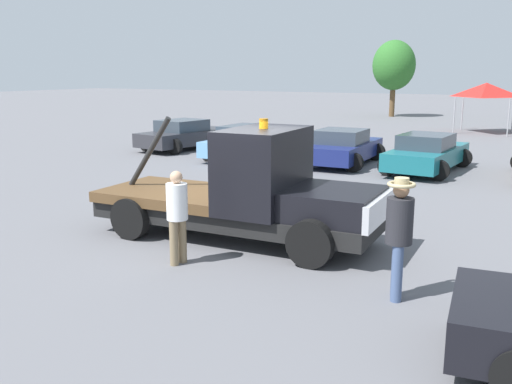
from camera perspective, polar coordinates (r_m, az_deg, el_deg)
ground_plane at (r=12.12m, az=-2.09°, el=-4.63°), size 160.00×160.00×0.00m
tow_truck at (r=11.70m, az=-0.46°, el=-0.25°), size 6.18×2.42×2.55m
person_near_truck at (r=8.92m, az=14.13°, el=-3.57°), size 0.42×0.42×1.91m
person_at_hood at (r=10.37m, az=-7.88°, el=-1.88°), size 0.38×0.38×1.73m
parked_car_charcoal at (r=26.05m, az=-7.10°, el=5.70°), size 2.93×4.91×1.34m
parked_car_skyblue at (r=23.22m, az=-0.76°, el=5.03°), size 2.45×4.91×1.34m
parked_car_navy at (r=21.79m, az=8.63°, el=4.43°), size 2.56×4.45×1.34m
parked_car_teal at (r=20.88m, az=16.72°, el=3.73°), size 2.61×4.79×1.34m
canopy_tent_red at (r=35.21m, az=22.03°, el=9.44°), size 2.88×2.88×2.83m
tree_center at (r=45.86m, az=13.63°, el=12.20°), size 3.25×3.25×5.80m
traffic_cone at (r=15.41m, az=0.70°, el=-0.04°), size 0.40×0.40×0.55m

